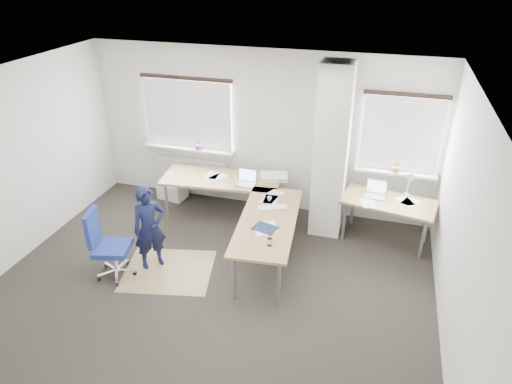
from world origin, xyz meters
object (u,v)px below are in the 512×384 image
(desk_main, at_px, (246,199))
(desk_side, at_px, (389,203))
(person, at_px, (149,228))
(task_chair, at_px, (112,258))

(desk_main, distance_m, desk_side, 2.23)
(desk_main, xyz_separation_m, person, (-1.09, -1.12, -0.05))
(desk_main, bearing_deg, task_chair, -141.02)
(task_chair, bearing_deg, person, 27.64)
(desk_main, bearing_deg, person, -139.80)
(desk_side, xyz_separation_m, task_chair, (-3.69, -2.00, -0.39))
(desk_main, relative_size, person, 2.06)
(person, bearing_deg, desk_main, 0.21)
(person, bearing_deg, task_chair, 175.68)
(desk_side, bearing_deg, desk_main, -156.97)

